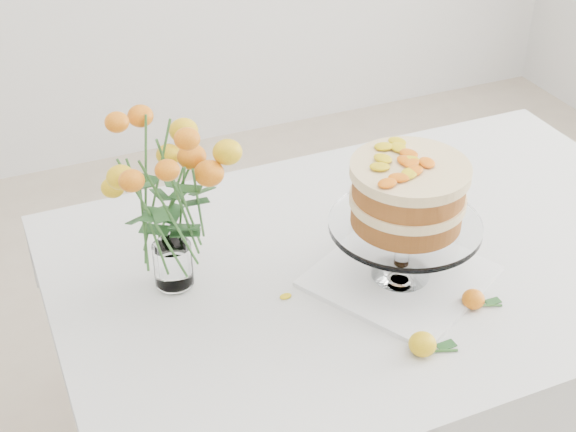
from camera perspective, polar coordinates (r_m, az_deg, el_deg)
name	(u,v)px	position (r m, az deg, el deg)	size (l,w,h in m)	color
table	(384,283)	(1.80, 6.86, -4.74)	(1.43, 0.93, 0.76)	tan
napkin	(400,276)	(1.68, 7.96, -4.27)	(0.32, 0.32, 0.01)	white
cake_stand	(407,200)	(1.57, 8.49, 1.13)	(0.31, 0.31, 0.27)	white
rose_vase	(165,188)	(1.54, -8.71, 1.95)	(0.31, 0.31, 0.40)	white
loose_rose_near	(423,344)	(1.51, 9.56, -8.98)	(0.09, 0.05, 0.04)	yellow
loose_rose_far	(473,299)	(1.63, 13.05, -5.79)	(0.08, 0.05, 0.04)	#D4570A
stray_petal_a	(359,294)	(1.63, 5.06, -5.52)	(0.03, 0.02, 0.00)	yellow
stray_petal_b	(412,293)	(1.65, 8.80, -5.42)	(0.03, 0.02, 0.00)	yellow
stray_petal_c	(439,299)	(1.64, 10.72, -5.85)	(0.03, 0.02, 0.00)	yellow
stray_petal_d	(286,296)	(1.62, -0.17, -5.74)	(0.03, 0.02, 0.00)	yellow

